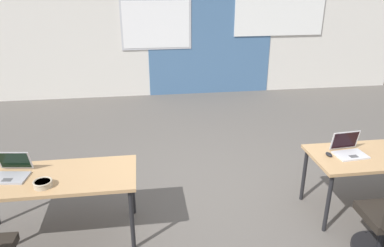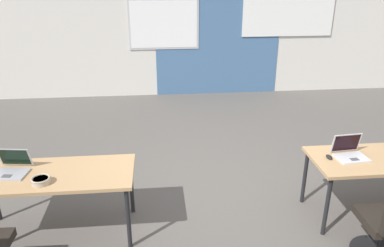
{
  "view_description": "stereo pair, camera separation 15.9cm",
  "coord_description": "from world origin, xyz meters",
  "px_view_note": "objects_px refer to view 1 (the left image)",
  "views": [
    {
      "loc": [
        -0.84,
        -3.94,
        2.58
      ],
      "look_at": [
        -0.29,
        0.04,
        0.93
      ],
      "focal_mm": 34.84,
      "sensor_mm": 36.0,
      "label": 1
    },
    {
      "loc": [
        -0.69,
        -3.96,
        2.58
      ],
      "look_at": [
        -0.29,
        0.04,
        0.93
      ],
      "focal_mm": 34.84,
      "sensor_mm": 36.0,
      "label": 2
    }
  ],
  "objects_px": {
    "desk_near_left": "(55,181)",
    "laptop_near_right_inner": "(349,150)",
    "desk_near_right": "(382,158)",
    "mouse_near_right_inner": "(329,154)",
    "laptop_near_left_end": "(11,172)",
    "snack_bowl": "(43,183)"
  },
  "relations": [
    {
      "from": "desk_near_left",
      "to": "desk_near_right",
      "type": "xyz_separation_m",
      "value": [
        3.5,
        0.0,
        0.0
      ]
    },
    {
      "from": "laptop_near_left_end",
      "to": "laptop_near_right_inner",
      "type": "relative_size",
      "value": 1.04
    },
    {
      "from": "laptop_near_right_inner",
      "to": "desk_near_right",
      "type": "bearing_deg",
      "value": -12.4
    },
    {
      "from": "mouse_near_right_inner",
      "to": "desk_near_right",
      "type": "bearing_deg",
      "value": -3.25
    },
    {
      "from": "desk_near_right",
      "to": "laptop_near_left_end",
      "type": "xyz_separation_m",
      "value": [
        -3.9,
        0.05,
        0.11
      ]
    },
    {
      "from": "desk_near_right",
      "to": "snack_bowl",
      "type": "bearing_deg",
      "value": -176.97
    },
    {
      "from": "desk_near_left",
      "to": "laptop_near_right_inner",
      "type": "relative_size",
      "value": 4.53
    },
    {
      "from": "desk_near_left",
      "to": "desk_near_right",
      "type": "distance_m",
      "value": 3.5
    },
    {
      "from": "mouse_near_right_inner",
      "to": "snack_bowl",
      "type": "xyz_separation_m",
      "value": [
        -2.94,
        -0.22,
        0.02
      ]
    },
    {
      "from": "laptop_near_left_end",
      "to": "desk_near_left",
      "type": "bearing_deg",
      "value": 0.38
    },
    {
      "from": "desk_near_right",
      "to": "laptop_near_right_inner",
      "type": "distance_m",
      "value": 0.41
    },
    {
      "from": "laptop_near_right_inner",
      "to": "snack_bowl",
      "type": "distance_m",
      "value": 3.18
    },
    {
      "from": "desk_near_right",
      "to": "mouse_near_right_inner",
      "type": "distance_m",
      "value": 0.63
    },
    {
      "from": "laptop_near_left_end",
      "to": "mouse_near_right_inner",
      "type": "distance_m",
      "value": 3.28
    },
    {
      "from": "laptop_near_left_end",
      "to": "laptop_near_right_inner",
      "type": "xyz_separation_m",
      "value": [
        3.52,
        -0.0,
        0.0
      ]
    },
    {
      "from": "laptop_near_left_end",
      "to": "mouse_near_right_inner",
      "type": "bearing_deg",
      "value": 7.75
    },
    {
      "from": "desk_near_left",
      "to": "snack_bowl",
      "type": "distance_m",
      "value": 0.22
    },
    {
      "from": "desk_near_right",
      "to": "snack_bowl",
      "type": "height_order",
      "value": "snack_bowl"
    },
    {
      "from": "laptop_near_right_inner",
      "to": "mouse_near_right_inner",
      "type": "height_order",
      "value": "laptop_near_right_inner"
    },
    {
      "from": "mouse_near_right_inner",
      "to": "snack_bowl",
      "type": "height_order",
      "value": "snack_bowl"
    },
    {
      "from": "laptop_near_right_inner",
      "to": "mouse_near_right_inner",
      "type": "distance_m",
      "value": 0.24
    },
    {
      "from": "laptop_near_right_inner",
      "to": "snack_bowl",
      "type": "height_order",
      "value": "laptop_near_right_inner"
    }
  ]
}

